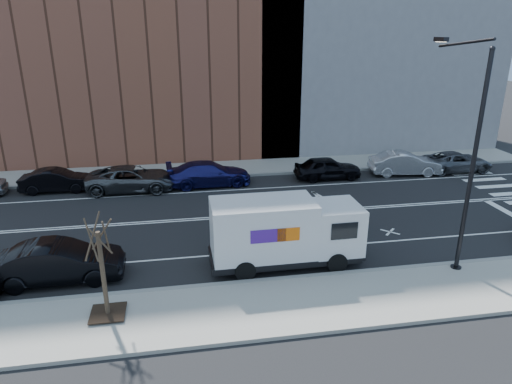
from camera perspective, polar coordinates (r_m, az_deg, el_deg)
name	(u,v)px	position (r m, az deg, el deg)	size (l,w,h in m)	color
ground	(261,215)	(25.01, 0.61, -2.88)	(120.00, 120.00, 0.00)	black
sidewalk_near	(304,304)	(17.38, 6.01, -13.71)	(44.00, 3.60, 0.15)	gray
sidewalk_far	(239,168)	(33.18, -2.14, 3.02)	(44.00, 3.60, 0.15)	gray
curb_near	(292,279)	(18.85, 4.52, -10.73)	(44.00, 0.25, 0.17)	gray
curb_far	(243,175)	(31.48, -1.69, 2.11)	(44.00, 0.25, 0.17)	gray
road_markings	(261,215)	(25.01, 0.61, -2.87)	(40.00, 8.60, 0.01)	white
bldg_brick	(120,9)	(38.51, -16.62, 21.06)	(26.00, 10.00, 22.00)	brown
streetlight	(467,151)	(19.88, 24.90, 4.68)	(0.44, 4.02, 9.34)	black
street_tree	(104,282)	(16.71, -18.46, -10.67)	(1.20, 1.20, 3.75)	black
fedex_van	(285,231)	(19.37, 3.59, -4.92)	(6.49, 2.35, 2.96)	black
far_parked_b	(57,180)	(30.98, -23.62, 1.34)	(1.51, 4.33, 1.43)	black
far_parked_c	(132,179)	(29.57, -15.26, 1.62)	(2.56, 5.55, 1.54)	#46494D
far_parked_d	(209,174)	(29.65, -5.90, 2.30)	(2.19, 5.40, 1.57)	navy
far_parked_e	(328,168)	(31.18, 8.94, 3.00)	(1.80, 4.46, 1.52)	black
far_parked_f	(405,163)	(33.36, 18.11, 3.42)	(1.69, 4.83, 1.59)	#B6B7BB
far_parked_g	(456,162)	(35.47, 23.75, 3.48)	(2.31, 5.00, 1.39)	#515359
driving_sedan	(311,216)	(23.08, 6.84, -2.97)	(1.62, 4.65, 1.53)	silver
near_parked_rear_a	(59,262)	(20.04, -23.42, -8.08)	(1.75, 5.01, 1.65)	black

